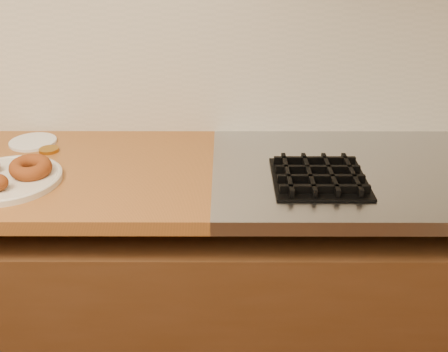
{
  "coord_description": "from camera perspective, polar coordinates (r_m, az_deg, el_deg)",
  "views": [
    {
      "loc": [
        0.54,
        0.3,
        1.56
      ],
      "look_at": [
        0.53,
        1.57,
        0.93
      ],
      "focal_mm": 42.0,
      "sensor_mm": 36.0,
      "label": 1
    }
  ],
  "objects": [
    {
      "name": "stovetop",
      "position": [
        1.67,
        21.71,
        0.25
      ],
      "size": [
        1.3,
        0.62,
        0.04
      ],
      "primitive_type": "cube",
      "color": "#9EA0A5",
      "rests_on": "base_cabinet"
    },
    {
      "name": "donut_plate",
      "position": [
        1.57,
        -22.44,
        -0.35
      ],
      "size": [
        0.29,
        0.29,
        0.02
      ],
      "primitive_type": "cylinder",
      "color": "beige",
      "rests_on": "butcher_block"
    },
    {
      "name": "tub_lid",
      "position": [
        1.82,
        -20.08,
        3.5
      ],
      "size": [
        0.17,
        0.17,
        0.01
      ],
      "primitive_type": "cylinder",
      "rotation": [
        0.0,
        0.0,
        0.13
      ],
      "color": "silver",
      "rests_on": "butcher_block"
    },
    {
      "name": "burner_grates",
      "position": [
        1.58,
        22.01,
        -0.02
      ],
      "size": [
        0.91,
        0.26,
        0.03
      ],
      "color": "black",
      "rests_on": "stovetop"
    },
    {
      "name": "base_cabinet",
      "position": [
        1.9,
        -16.73,
        -13.16
      ],
      "size": [
        3.6,
        0.6,
        0.77
      ],
      "primitive_type": "cube",
      "color": "#4C2D19",
      "rests_on": "floor"
    },
    {
      "name": "ring_donut",
      "position": [
        1.55,
        -20.33,
        0.89
      ],
      "size": [
        0.16,
        0.16,
        0.05
      ],
      "primitive_type": "torus",
      "rotation": [
        0.1,
        0.0,
        0.57
      ],
      "color": "brown",
      "rests_on": "donut_plate"
    },
    {
      "name": "backsplash",
      "position": [
        1.81,
        -17.61,
        13.67
      ],
      "size": [
        3.6,
        0.02,
        0.6
      ],
      "primitive_type": "cube",
      "color": "#BCB8A9",
      "rests_on": "wall_back"
    },
    {
      "name": "brass_jar_lid",
      "position": [
        1.74,
        -18.52,
        2.71
      ],
      "size": [
        0.07,
        0.07,
        0.01
      ],
      "primitive_type": "cylinder",
      "rotation": [
        0.0,
        0.0,
        0.25
      ],
      "color": "#9E6B1C",
      "rests_on": "butcher_block"
    }
  ]
}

